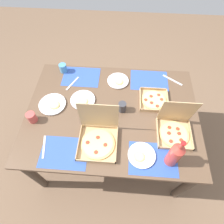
% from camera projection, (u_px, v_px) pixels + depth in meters
% --- Properties ---
extents(ground_plane, '(6.00, 6.00, 0.00)m').
position_uv_depth(ground_plane, '(112.00, 146.00, 2.25)').
color(ground_plane, brown).
extents(dining_table, '(1.49, 1.09, 0.75)m').
position_uv_depth(dining_table, '(112.00, 118.00, 1.71)').
color(dining_table, '#3F3328').
rests_on(dining_table, ground_plane).
extents(placemat_near_left, '(0.36, 0.26, 0.00)m').
position_uv_depth(placemat_near_left, '(64.00, 153.00, 1.43)').
color(placemat_near_left, '#2D4C9E').
rests_on(placemat_near_left, dining_table).
extents(placemat_near_right, '(0.36, 0.26, 0.00)m').
position_uv_depth(placemat_near_right, '(153.00, 159.00, 1.40)').
color(placemat_near_right, '#2D4C9E').
rests_on(placemat_near_right, dining_table).
extents(placemat_far_left, '(0.36, 0.26, 0.00)m').
position_uv_depth(placemat_far_left, '(81.00, 77.00, 1.86)').
color(placemat_far_left, '#2D4C9E').
rests_on(placemat_far_left, dining_table).
extents(placemat_far_right, '(0.36, 0.26, 0.00)m').
position_uv_depth(placemat_far_right, '(149.00, 80.00, 1.83)').
color(placemat_far_right, '#2D4C9E').
rests_on(placemat_far_right, dining_table).
extents(pizza_box_corner_right, '(0.25, 0.25, 0.04)m').
position_uv_depth(pizza_box_corner_right, '(154.00, 100.00, 1.69)').
color(pizza_box_corner_right, tan).
rests_on(pizza_box_corner_right, dining_table).
extents(pizza_box_corner_left, '(0.30, 0.30, 0.33)m').
position_uv_depth(pizza_box_corner_left, '(98.00, 138.00, 1.44)').
color(pizza_box_corner_left, tan).
rests_on(pizza_box_corner_left, dining_table).
extents(pizza_box_center, '(0.27, 0.27, 0.30)m').
position_uv_depth(pizza_box_center, '(175.00, 129.00, 1.48)').
color(pizza_box_center, tan).
rests_on(pizza_box_center, dining_table).
extents(plate_near_right, '(0.22, 0.22, 0.03)m').
position_uv_depth(plate_near_right, '(83.00, 100.00, 1.69)').
color(plate_near_right, white).
rests_on(plate_near_right, dining_table).
extents(plate_near_left, '(0.24, 0.24, 0.03)m').
position_uv_depth(plate_near_left, '(53.00, 104.00, 1.66)').
color(plate_near_left, white).
rests_on(plate_near_left, dining_table).
extents(plate_far_right, '(0.20, 0.20, 0.03)m').
position_uv_depth(plate_far_right, '(118.00, 81.00, 1.82)').
color(plate_far_right, white).
rests_on(plate_far_right, dining_table).
extents(plate_middle, '(0.21, 0.21, 0.03)m').
position_uv_depth(plate_middle, '(141.00, 155.00, 1.40)').
color(plate_middle, white).
rests_on(plate_middle, dining_table).
extents(soda_bottle, '(0.09, 0.09, 0.32)m').
position_uv_depth(soda_bottle, '(175.00, 154.00, 1.28)').
color(soda_bottle, '#B2382D').
rests_on(soda_bottle, dining_table).
extents(cup_red, '(0.07, 0.07, 0.09)m').
position_uv_depth(cup_red, '(122.00, 107.00, 1.60)').
color(cup_red, '#333338').
rests_on(cup_red, dining_table).
extents(cup_clear_left, '(0.08, 0.08, 0.09)m').
position_uv_depth(cup_clear_left, '(32.00, 117.00, 1.55)').
color(cup_clear_left, '#BF4742').
rests_on(cup_clear_left, dining_table).
extents(cup_spare, '(0.07, 0.07, 0.09)m').
position_uv_depth(cup_spare, '(63.00, 68.00, 1.86)').
color(cup_spare, teal).
rests_on(cup_spare, dining_table).
extents(fork_by_far_left, '(0.05, 0.19, 0.00)m').
position_uv_depth(fork_by_far_left, '(44.00, 147.00, 1.45)').
color(fork_by_far_left, '#B7B7BC').
rests_on(fork_by_far_left, dining_table).
extents(knife_by_near_right, '(0.18, 0.13, 0.00)m').
position_uv_depth(knife_by_near_right, '(172.00, 80.00, 1.83)').
color(knife_by_near_right, '#B7B7BC').
rests_on(knife_by_near_right, dining_table).
extents(fork_by_far_right, '(0.10, 0.18, 0.00)m').
position_uv_depth(fork_by_far_right, '(73.00, 83.00, 1.81)').
color(fork_by_far_right, '#B7B7BC').
rests_on(fork_by_far_right, dining_table).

